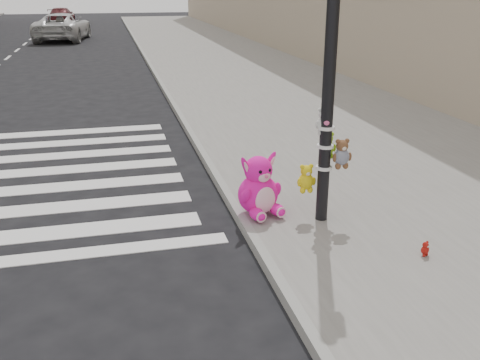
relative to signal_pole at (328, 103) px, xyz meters
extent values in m
plane|color=black|center=(-2.61, -1.82, -1.77)|extent=(120.00, 120.00, 0.00)
cube|color=slate|center=(2.39, 8.18, -1.70)|extent=(7.00, 80.00, 0.14)
cube|color=gray|center=(-1.06, 8.18, -1.70)|extent=(0.12, 80.00, 0.15)
cylinder|color=black|center=(-0.01, -0.02, 0.37)|extent=(0.16, 0.16, 4.00)
cylinder|color=white|center=(-0.01, -0.02, -0.88)|extent=(0.22, 0.22, 0.04)
cylinder|color=white|center=(-0.01, -0.02, -0.58)|extent=(0.22, 0.22, 0.04)
cylinder|color=white|center=(-0.01, -0.02, -0.33)|extent=(0.22, 0.22, 0.04)
ellipsoid|color=#FF15A7|center=(-0.90, 0.10, -1.55)|extent=(0.26, 0.34, 0.16)
ellipsoid|color=#FF15A7|center=(-0.59, 0.19, -1.55)|extent=(0.26, 0.34, 0.16)
ellipsoid|color=#FF15A7|center=(-0.81, 0.38, -1.34)|extent=(0.68, 0.63, 0.57)
ellipsoid|color=#F9BFD1|center=(-0.76, 0.19, -1.36)|extent=(0.34, 0.20, 0.38)
sphere|color=#FF15A7|center=(-0.81, 0.38, -0.98)|extent=(0.49, 0.49, 0.39)
ellipsoid|color=#FF15A7|center=(-0.99, 0.35, -0.93)|extent=(0.28, 0.15, 0.39)
ellipsoid|color=#FF15A7|center=(-0.64, 0.45, -0.93)|extent=(0.28, 0.15, 0.39)
imported|color=silver|center=(-5.11, 27.79, -0.99)|extent=(3.29, 5.86, 1.55)
imported|color=#55181C|center=(-6.11, 42.10, -1.13)|extent=(2.06, 4.51, 1.28)
camera|label=1|loc=(-2.71, -6.32, 1.45)|focal=40.00mm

